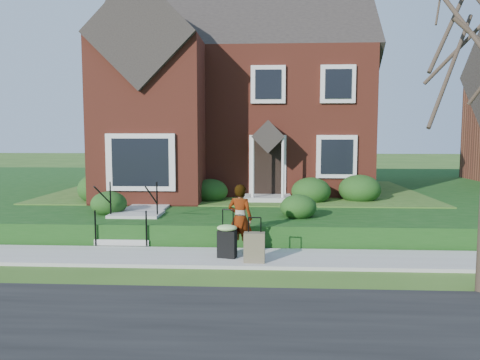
# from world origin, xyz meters

# --- Properties ---
(ground) EXTENTS (120.00, 120.00, 0.00)m
(ground) POSITION_xyz_m (0.00, 0.00, 0.00)
(ground) COLOR #2D5119
(ground) RESTS_ON ground
(sidewalk) EXTENTS (60.00, 1.60, 0.08)m
(sidewalk) POSITION_xyz_m (0.00, 0.00, 0.04)
(sidewalk) COLOR #9E9B93
(sidewalk) RESTS_ON ground
(terrace) EXTENTS (44.00, 20.00, 0.60)m
(terrace) POSITION_xyz_m (4.00, 10.90, 0.30)
(terrace) COLOR #113D10
(terrace) RESTS_ON ground
(walkway) EXTENTS (1.20, 6.00, 0.06)m
(walkway) POSITION_xyz_m (-2.50, 5.00, 0.63)
(walkway) COLOR #9E9B93
(walkway) RESTS_ON terrace
(main_house) EXTENTS (10.40, 10.20, 9.40)m
(main_house) POSITION_xyz_m (-0.21, 9.61, 5.26)
(main_house) COLOR maroon
(main_house) RESTS_ON terrace
(front_steps) EXTENTS (1.40, 2.02, 1.50)m
(front_steps) POSITION_xyz_m (-2.50, 1.84, 0.47)
(front_steps) COLOR #9E9B93
(front_steps) RESTS_ON ground
(foundation_shrubs) EXTENTS (10.34, 4.53, 1.08)m
(foundation_shrubs) POSITION_xyz_m (-0.04, 4.83, 1.07)
(foundation_shrubs) COLOR #14330F
(foundation_shrubs) RESTS_ON terrace
(woman) EXTENTS (0.68, 0.54, 1.63)m
(woman) POSITION_xyz_m (0.53, 0.34, 0.90)
(woman) COLOR #999999
(woman) RESTS_ON sidewalk
(suitcase_black) EXTENTS (0.53, 0.47, 1.11)m
(suitcase_black) POSITION_xyz_m (0.25, -0.12, 0.51)
(suitcase_black) COLOR black
(suitcase_black) RESTS_ON sidewalk
(suitcase_olive) EXTENTS (0.47, 0.27, 0.99)m
(suitcase_olive) POSITION_xyz_m (0.89, -0.47, 0.41)
(suitcase_olive) COLOR brown
(suitcase_olive) RESTS_ON sidewalk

